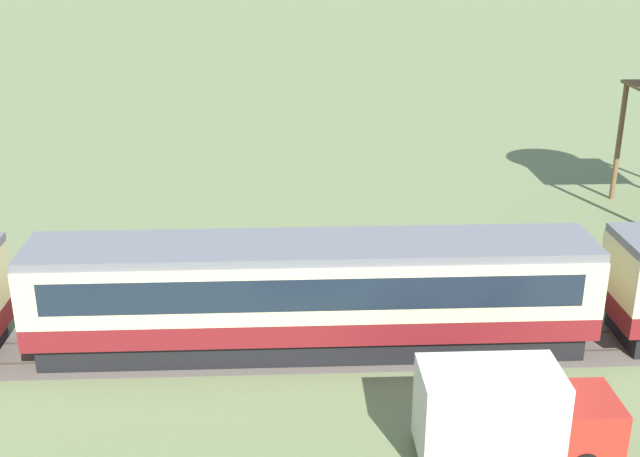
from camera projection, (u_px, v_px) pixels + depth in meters
name	position (u px, v px, depth m)	size (l,w,h in m)	color
passenger_train	(320.00, 290.00, 27.66)	(101.00, 3.21, 4.02)	maroon
railway_track	(461.00, 344.00, 28.67)	(169.25, 3.60, 0.04)	#665B51
delivery_truck_red	(509.00, 415.00, 22.14)	(5.54, 2.15, 2.79)	#B2281E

